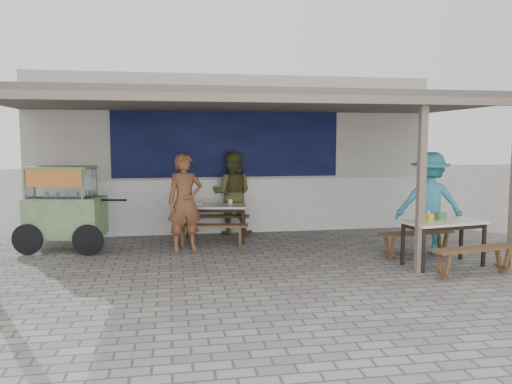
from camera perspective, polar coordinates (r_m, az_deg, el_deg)
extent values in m
plane|color=slate|center=(8.40, 0.56, -8.28)|extent=(60.00, 60.00, 0.00)
cube|color=beige|center=(11.70, -2.63, 4.41)|extent=(9.00, 1.20, 3.50)
cube|color=white|center=(11.17, -2.19, -1.58)|extent=(9.00, 0.10, 1.20)
cube|color=#0F1849|center=(11.06, -3.27, 5.87)|extent=(5.00, 0.03, 1.60)
cube|color=#59524D|center=(9.15, -0.57, 10.25)|extent=(9.00, 4.20, 0.12)
cube|color=#796A5B|center=(7.13, 2.14, 10.65)|extent=(9.00, 0.12, 0.12)
cube|color=#796A5B|center=(8.10, 18.36, 0.59)|extent=(0.11, 0.11, 2.70)
cube|color=silver|center=(10.16, -4.81, -1.61)|extent=(1.40, 0.89, 0.04)
cube|color=black|center=(10.17, -4.80, -1.95)|extent=(1.28, 0.78, 0.06)
cube|color=black|center=(10.02, -8.30, -3.93)|extent=(0.05, 0.05, 0.71)
cube|color=black|center=(9.91, -1.52, -3.98)|extent=(0.05, 0.05, 0.71)
cube|color=black|center=(10.56, -7.85, -3.42)|extent=(0.05, 0.05, 0.71)
cube|color=black|center=(10.45, -1.42, -3.46)|extent=(0.05, 0.05, 0.71)
cube|color=brown|center=(9.63, -5.11, -3.84)|extent=(1.43, 0.53, 0.04)
cube|color=brown|center=(9.74, -8.33, -5.12)|extent=(0.10, 0.28, 0.41)
cube|color=brown|center=(9.63, -1.82, -5.18)|extent=(0.10, 0.28, 0.41)
cube|color=brown|center=(10.78, -4.51, -2.78)|extent=(1.43, 0.53, 0.04)
cube|color=brown|center=(10.88, -7.40, -3.94)|extent=(0.10, 0.28, 0.41)
cube|color=brown|center=(10.79, -1.58, -3.98)|extent=(0.10, 0.28, 0.41)
cube|color=silver|center=(8.72, 20.69, -3.24)|extent=(1.40, 0.85, 0.04)
cube|color=black|center=(8.73, 20.68, -3.63)|extent=(1.29, 0.73, 0.06)
cube|color=black|center=(8.22, 18.55, -6.37)|extent=(0.05, 0.05, 0.71)
cube|color=black|center=(9.00, 24.59, -5.55)|extent=(0.05, 0.05, 0.71)
cube|color=black|center=(8.62, 16.43, -5.73)|extent=(0.05, 0.05, 0.71)
cube|color=black|center=(9.36, 22.39, -5.02)|extent=(0.05, 0.05, 0.71)
cube|color=brown|center=(8.27, 23.68, -5.95)|extent=(1.44, 0.51, 0.04)
cube|color=brown|center=(7.96, 20.66, -7.95)|extent=(0.10, 0.28, 0.41)
cube|color=brown|center=(8.71, 26.32, -7.01)|extent=(0.10, 0.28, 0.41)
cube|color=brown|center=(9.29, 17.90, -4.47)|extent=(1.44, 0.51, 0.04)
cube|color=brown|center=(9.01, 15.01, -6.16)|extent=(0.10, 0.28, 0.41)
cube|color=brown|center=(9.68, 20.49, -5.50)|extent=(0.10, 0.28, 0.41)
cube|color=#84A56E|center=(9.95, -20.92, -2.58)|extent=(1.48, 0.98, 0.71)
cube|color=#84A56E|center=(10.01, -20.84, -4.69)|extent=(1.42, 0.93, 0.05)
cylinder|color=black|center=(9.91, -24.68, -4.96)|extent=(0.56, 0.17, 0.57)
cylinder|color=black|center=(9.46, -18.66, -5.23)|extent=(0.56, 0.17, 0.57)
cube|color=silver|center=(9.91, -21.32, 1.04)|extent=(1.21, 0.83, 0.56)
cube|color=#84A56E|center=(9.89, -21.39, 2.64)|extent=(1.26, 0.88, 0.04)
cube|color=red|center=(9.60, -22.12, 1.44)|extent=(0.99, 0.24, 0.32)
cylinder|color=black|center=(9.62, -16.57, -0.90)|extent=(0.70, 0.19, 0.04)
imported|color=brown|center=(9.41, -8.11, -1.16)|extent=(0.72, 0.54, 1.82)
imported|color=#4D4C25|center=(10.90, -2.74, -0.15)|extent=(1.02, 0.88, 1.81)
imported|color=teal|center=(9.63, 19.22, -1.17)|extent=(1.36, 1.07, 1.85)
cube|color=gold|center=(8.58, 19.12, -2.79)|extent=(0.15, 0.15, 0.12)
cube|color=#33743E|center=(8.84, 20.32, -2.60)|extent=(0.19, 0.15, 0.11)
cylinder|color=white|center=(10.35, -2.95, -1.08)|extent=(0.08, 0.08, 0.10)
imported|color=silver|center=(10.19, -6.58, -1.35)|extent=(0.22, 0.22, 0.05)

